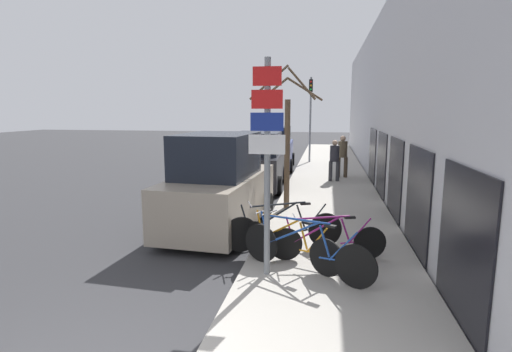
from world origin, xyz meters
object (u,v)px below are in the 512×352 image
(parked_car_0, at_px, (219,187))
(parked_car_1, at_px, (258,163))
(parked_car_2, at_px, (274,149))
(pedestrian_far, at_px, (342,153))
(bicycle_0, at_px, (305,250))
(pedestrian_near, at_px, (334,157))
(bicycle_2, at_px, (328,240))
(signpost, at_px, (267,156))
(street_tree, at_px, (287,141))
(bicycle_1, at_px, (289,244))
(bicycle_3, at_px, (284,229))
(traffic_light, at_px, (310,108))

(parked_car_0, xyz_separation_m, parked_car_1, (0.06, 5.43, -0.10))
(parked_car_2, height_order, pedestrian_far, parked_car_2)
(bicycle_0, distance_m, parked_car_0, 3.61)
(pedestrian_far, bearing_deg, pedestrian_near, -115.90)
(bicycle_2, height_order, parked_car_2, parked_car_2)
(bicycle_0, distance_m, parked_car_2, 13.51)
(bicycle_2, height_order, pedestrian_far, pedestrian_far)
(bicycle_0, xyz_separation_m, parked_car_2, (-2.29, 13.31, 0.41))
(signpost, relative_size, street_tree, 0.90)
(signpost, distance_m, parked_car_1, 8.55)
(bicycle_1, xyz_separation_m, parked_car_1, (-1.89, 7.82, 0.43))
(signpost, distance_m, pedestrian_near, 9.61)
(bicycle_0, distance_m, bicycle_1, 0.49)
(pedestrian_near, height_order, pedestrian_far, pedestrian_far)
(parked_car_2, relative_size, street_tree, 1.13)
(bicycle_1, height_order, pedestrian_far, pedestrian_far)
(street_tree, bearing_deg, parked_car_0, -128.38)
(bicycle_2, height_order, parked_car_1, parked_car_1)
(bicycle_0, height_order, bicycle_1, bicycle_0)
(bicycle_3, relative_size, parked_car_0, 0.52)
(parked_car_1, xyz_separation_m, pedestrian_far, (3.18, 2.11, 0.18))
(bicycle_1, bearing_deg, bicycle_0, -109.63)
(traffic_light, bearing_deg, pedestrian_far, -72.19)
(parked_car_0, distance_m, pedestrian_near, 7.18)
(parked_car_1, bearing_deg, signpost, -81.05)
(parked_car_1, bearing_deg, pedestrian_near, 20.26)
(signpost, relative_size, pedestrian_near, 2.22)
(bicycle_2, relative_size, parked_car_0, 0.49)
(signpost, height_order, parked_car_2, signpost)
(bicycle_0, height_order, parked_car_0, parked_car_0)
(street_tree, height_order, traffic_light, traffic_light)
(parked_car_1, distance_m, pedestrian_far, 3.82)
(bicycle_1, distance_m, parked_car_0, 3.13)
(bicycle_3, bearing_deg, traffic_light, -19.46)
(parked_car_1, xyz_separation_m, parked_car_2, (-0.09, 5.11, 0.01))
(bicycle_1, relative_size, bicycle_2, 0.88)
(parked_car_1, xyz_separation_m, street_tree, (1.43, -3.56, 1.10))
(signpost, xyz_separation_m, pedestrian_near, (1.28, 9.46, -1.09))
(bicycle_0, distance_m, bicycle_3, 1.26)
(bicycle_1, xyz_separation_m, parked_car_0, (-1.95, 2.39, 0.53))
(parked_car_2, height_order, traffic_light, traffic_light)
(parked_car_2, bearing_deg, parked_car_1, -91.83)
(bicycle_3, height_order, pedestrian_near, pedestrian_near)
(parked_car_0, bearing_deg, bicycle_0, -47.10)
(bicycle_2, height_order, traffic_light, traffic_light)
(bicycle_2, bearing_deg, bicycle_1, 105.32)
(parked_car_1, bearing_deg, street_tree, -69.85)
(bicycle_0, relative_size, bicycle_1, 1.21)
(bicycle_3, relative_size, pedestrian_far, 1.33)
(parked_car_0, bearing_deg, parked_car_1, 93.23)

